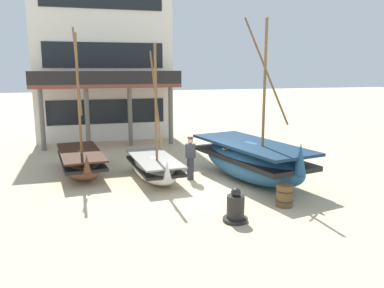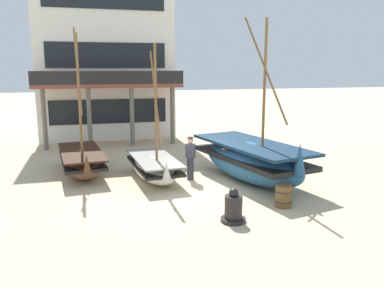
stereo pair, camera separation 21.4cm
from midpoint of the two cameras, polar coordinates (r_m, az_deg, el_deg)
ground_plane at (r=14.32m, az=0.67°, el=-6.25°), size 120.00×120.00×0.00m
fishing_boat_near_left at (r=15.21m, az=-5.98°, el=-3.33°), size 1.76×3.95×5.14m
fishing_boat_centre_large at (r=15.07m, az=8.24°, el=-2.29°), size 3.23×5.79×6.11m
fishing_boat_far_right at (r=16.48m, az=-16.33°, el=-2.42°), size 2.01×4.43×5.81m
fisherman_by_hull at (r=14.98m, az=-0.64°, el=-2.16°), size 0.42×0.36×1.68m
capstan_winch at (r=11.16m, az=5.84°, el=-9.35°), size 0.71×0.71×0.98m
wooden_barrel at (r=12.58m, az=12.92°, el=-7.36°), size 0.56×0.56×0.70m
harbor_building_main at (r=25.70m, az=-13.28°, el=12.34°), size 8.27×7.35×9.92m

